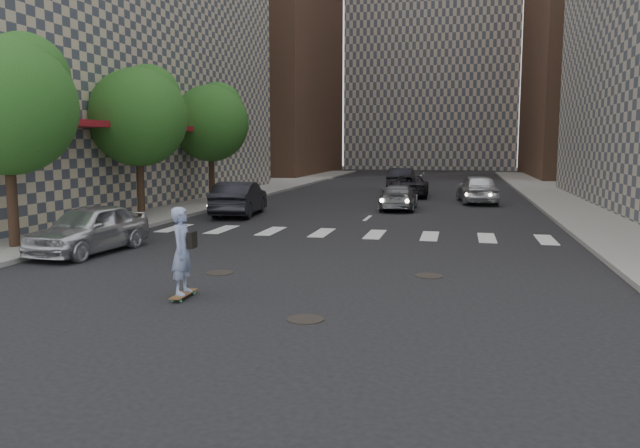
{
  "coord_description": "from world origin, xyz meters",
  "views": [
    {
      "loc": [
        3.97,
        -13.66,
        3.31
      ],
      "look_at": [
        0.56,
        1.63,
        1.3
      ],
      "focal_mm": 35.0,
      "sensor_mm": 36.0,
      "label": 1
    }
  ],
  "objects_px": {
    "traffic_car_a": "(239,199)",
    "traffic_car_d": "(478,189)",
    "tree_b": "(141,113)",
    "traffic_car_c": "(409,186)",
    "tree_c": "(212,120)",
    "silver_sedan": "(89,229)",
    "tree_a": "(10,100)",
    "traffic_car_b": "(399,197)",
    "traffic_car_e": "(402,179)",
    "skateboarder": "(183,251)"
  },
  "relations": [
    {
      "from": "skateboarder",
      "to": "traffic_car_b",
      "type": "xyz_separation_m",
      "value": [
        2.79,
        19.46,
        -0.4
      ]
    },
    {
      "from": "skateboarder",
      "to": "tree_b",
      "type": "bearing_deg",
      "value": 120.7
    },
    {
      "from": "tree_a",
      "to": "skateboarder",
      "type": "xyz_separation_m",
      "value": [
        7.69,
        -4.58,
        -3.61
      ]
    },
    {
      "from": "traffic_car_a",
      "to": "traffic_car_d",
      "type": "bearing_deg",
      "value": -147.7
    },
    {
      "from": "skateboarder",
      "to": "traffic_car_e",
      "type": "relative_size",
      "value": 0.41
    },
    {
      "from": "silver_sedan",
      "to": "traffic_car_e",
      "type": "xyz_separation_m",
      "value": [
        6.9,
        28.83,
        0.05
      ]
    },
    {
      "from": "traffic_car_c",
      "to": "tree_c",
      "type": "bearing_deg",
      "value": 31.85
    },
    {
      "from": "silver_sedan",
      "to": "traffic_car_d",
      "type": "distance_m",
      "value": 22.78
    },
    {
      "from": "tree_b",
      "to": "skateboarder",
      "type": "bearing_deg",
      "value": -58.58
    },
    {
      "from": "traffic_car_b",
      "to": "traffic_car_c",
      "type": "distance_m",
      "value": 7.99
    },
    {
      "from": "tree_c",
      "to": "silver_sedan",
      "type": "xyz_separation_m",
      "value": [
        2.45,
        -15.96,
        -3.9
      ]
    },
    {
      "from": "silver_sedan",
      "to": "traffic_car_d",
      "type": "xyz_separation_m",
      "value": [
        12.02,
        19.35,
        0.07
      ]
    },
    {
      "from": "traffic_car_d",
      "to": "tree_c",
      "type": "bearing_deg",
      "value": 6.65
    },
    {
      "from": "traffic_car_a",
      "to": "traffic_car_d",
      "type": "relative_size",
      "value": 1.0
    },
    {
      "from": "traffic_car_d",
      "to": "skateboarder",
      "type": "bearing_deg",
      "value": 67.68
    },
    {
      "from": "skateboarder",
      "to": "traffic_car_a",
      "type": "bearing_deg",
      "value": 104.79
    },
    {
      "from": "silver_sedan",
      "to": "tree_a",
      "type": "bearing_deg",
      "value": -173.86
    },
    {
      "from": "tree_c",
      "to": "traffic_car_e",
      "type": "bearing_deg",
      "value": 53.99
    },
    {
      "from": "tree_a",
      "to": "silver_sedan",
      "type": "distance_m",
      "value": 4.61
    },
    {
      "from": "traffic_car_b",
      "to": "traffic_car_d",
      "type": "xyz_separation_m",
      "value": [
        4.0,
        4.51,
        0.18
      ]
    },
    {
      "from": "silver_sedan",
      "to": "traffic_car_c",
      "type": "height_order",
      "value": "silver_sedan"
    },
    {
      "from": "tree_a",
      "to": "tree_b",
      "type": "bearing_deg",
      "value": 90.0
    },
    {
      "from": "skateboarder",
      "to": "traffic_car_e",
      "type": "distance_m",
      "value": 33.49
    },
    {
      "from": "tree_a",
      "to": "skateboarder",
      "type": "relative_size",
      "value": 3.33
    },
    {
      "from": "tree_b",
      "to": "traffic_car_b",
      "type": "height_order",
      "value": "tree_b"
    },
    {
      "from": "traffic_car_b",
      "to": "traffic_car_e",
      "type": "xyz_separation_m",
      "value": [
        -1.12,
        13.99,
        0.16
      ]
    },
    {
      "from": "tree_b",
      "to": "traffic_car_a",
      "type": "xyz_separation_m",
      "value": [
        3.48,
        2.58,
        -3.85
      ]
    },
    {
      "from": "skateboarder",
      "to": "tree_a",
      "type": "bearing_deg",
      "value": 148.48
    },
    {
      "from": "tree_a",
      "to": "tree_b",
      "type": "xyz_separation_m",
      "value": [
        0.0,
        8.0,
        0.0
      ]
    },
    {
      "from": "traffic_car_c",
      "to": "traffic_car_d",
      "type": "bearing_deg",
      "value": 137.97
    },
    {
      "from": "traffic_car_b",
      "to": "traffic_car_e",
      "type": "distance_m",
      "value": 14.04
    },
    {
      "from": "silver_sedan",
      "to": "traffic_car_a",
      "type": "height_order",
      "value": "traffic_car_a"
    },
    {
      "from": "tree_a",
      "to": "traffic_car_e",
      "type": "distance_m",
      "value": 30.58
    },
    {
      "from": "tree_c",
      "to": "traffic_car_c",
      "type": "relative_size",
      "value": 1.32
    },
    {
      "from": "tree_c",
      "to": "traffic_car_d",
      "type": "relative_size",
      "value": 1.37
    },
    {
      "from": "tree_a",
      "to": "traffic_car_d",
      "type": "height_order",
      "value": "tree_a"
    },
    {
      "from": "tree_c",
      "to": "traffic_car_e",
      "type": "relative_size",
      "value": 1.36
    },
    {
      "from": "tree_b",
      "to": "traffic_car_e",
      "type": "height_order",
      "value": "tree_b"
    },
    {
      "from": "tree_a",
      "to": "traffic_car_b",
      "type": "relative_size",
      "value": 1.49
    },
    {
      "from": "tree_b",
      "to": "traffic_car_d",
      "type": "relative_size",
      "value": 1.37
    },
    {
      "from": "tree_b",
      "to": "tree_c",
      "type": "distance_m",
      "value": 8.0
    },
    {
      "from": "tree_c",
      "to": "traffic_car_a",
      "type": "bearing_deg",
      "value": -57.31
    },
    {
      "from": "silver_sedan",
      "to": "traffic_car_e",
      "type": "distance_m",
      "value": 29.64
    },
    {
      "from": "traffic_car_a",
      "to": "traffic_car_e",
      "type": "xyz_separation_m",
      "value": [
        5.87,
        18.29,
        0.0
      ]
    },
    {
      "from": "silver_sedan",
      "to": "traffic_car_a",
      "type": "xyz_separation_m",
      "value": [
        1.03,
        10.54,
        0.05
      ]
    },
    {
      "from": "tree_b",
      "to": "traffic_car_c",
      "type": "height_order",
      "value": "tree_b"
    },
    {
      "from": "tree_a",
      "to": "traffic_car_a",
      "type": "bearing_deg",
      "value": 71.79
    },
    {
      "from": "tree_c",
      "to": "traffic_car_d",
      "type": "distance_m",
      "value": 15.35
    },
    {
      "from": "traffic_car_c",
      "to": "traffic_car_b",
      "type": "bearing_deg",
      "value": 89.0
    },
    {
      "from": "tree_b",
      "to": "traffic_car_a",
      "type": "relative_size",
      "value": 1.36
    }
  ]
}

